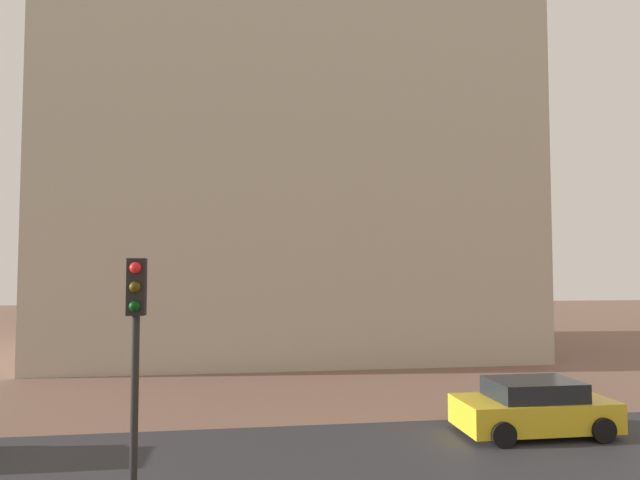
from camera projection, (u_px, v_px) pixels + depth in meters
name	position (u px, v px, depth m)	size (l,w,h in m)	color
ground_plane	(312.00, 447.00, 13.81)	(120.00, 120.00, 0.00)	brown
street_asphalt_strip	(318.00, 462.00, 12.70)	(120.00, 6.11, 0.00)	#2D2D33
landmark_building	(297.00, 144.00, 31.20)	(23.70, 13.63, 38.10)	#B2A893
car_yellow	(534.00, 408.00, 14.92)	(4.09, 2.12, 1.45)	gold
traffic_light_pole	(135.00, 346.00, 8.72)	(0.28, 0.34, 4.59)	black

